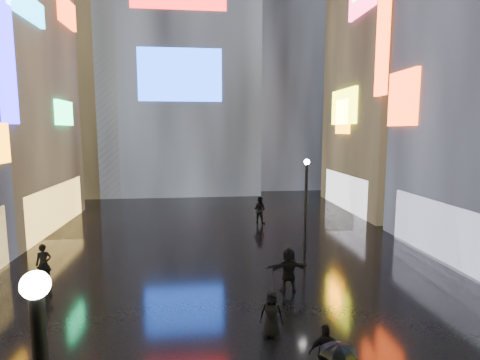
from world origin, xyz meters
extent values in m
plane|color=black|center=(0.00, 20.00, 0.00)|extent=(140.00, 140.00, 0.00)
cube|color=#1C14FF|center=(-10.85, 20.00, 11.00)|extent=(0.25, 1.40, 8.00)
cube|color=#FFC659|center=(-11.10, 26.00, 1.50)|extent=(0.20, 10.00, 3.00)
cube|color=#1CFE86|center=(-10.85, 27.82, 7.91)|extent=(0.25, 3.00, 1.71)
cube|color=#1AB2FF|center=(-10.85, 22.61, 13.61)|extent=(0.25, 4.84, 1.37)
cube|color=#FF390C|center=(-10.85, 29.70, 15.31)|extent=(0.25, 3.32, 1.94)
cube|color=white|center=(11.10, 17.00, 1.50)|extent=(0.20, 9.00, 3.00)
cube|color=#FF390C|center=(10.85, 21.12, 8.58)|extent=(0.25, 2.99, 3.26)
cube|color=#FF390C|center=(10.85, 24.00, 14.00)|extent=(0.25, 1.40, 10.00)
cube|color=black|center=(16.00, 30.00, 14.00)|extent=(10.00, 12.00, 28.00)
cube|color=white|center=(11.10, 30.00, 1.50)|extent=(0.20, 9.00, 3.00)
cube|color=#F3FF19|center=(10.85, 30.32, 8.66)|extent=(0.25, 4.92, 2.91)
cube|color=orange|center=(10.85, 30.44, 7.84)|extent=(0.25, 2.63, 2.87)
cube|color=black|center=(-3.00, 44.00, 21.00)|extent=(16.00, 14.00, 42.00)
cube|color=#194CFF|center=(-3.00, 36.90, 12.00)|extent=(8.00, 0.20, 5.00)
cube|color=black|center=(9.00, 46.00, 17.00)|extent=(12.00, 12.00, 34.00)
cube|color=black|center=(-14.00, 42.00, 13.00)|extent=(10.00, 10.00, 26.00)
sphere|color=white|center=(-3.11, 3.50, 5.05)|extent=(0.30, 0.30, 0.30)
cylinder|color=black|center=(4.20, 18.36, 2.50)|extent=(0.16, 0.16, 5.00)
sphere|color=white|center=(4.20, 18.36, 5.05)|extent=(0.30, 0.30, 0.30)
imported|color=black|center=(1.92, 8.57, 0.76)|extent=(0.92, 0.44, 1.53)
imported|color=black|center=(0.89, 10.79, 0.78)|extent=(0.86, 0.67, 1.55)
imported|color=black|center=(2.26, 14.11, 0.93)|extent=(1.75, 0.62, 1.87)
imported|color=black|center=(-8.16, 16.11, 0.88)|extent=(0.72, 0.56, 1.76)
imported|color=black|center=(3.00, 25.87, 0.96)|extent=(1.18, 1.13, 1.92)
imported|color=black|center=(1.49, 6.63, 1.89)|extent=(0.98, 0.98, 0.67)
imported|color=black|center=(0.89, 10.79, 1.97)|extent=(1.27, 1.27, 0.83)
camera|label=1|loc=(-1.40, -0.44, 6.64)|focal=28.00mm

